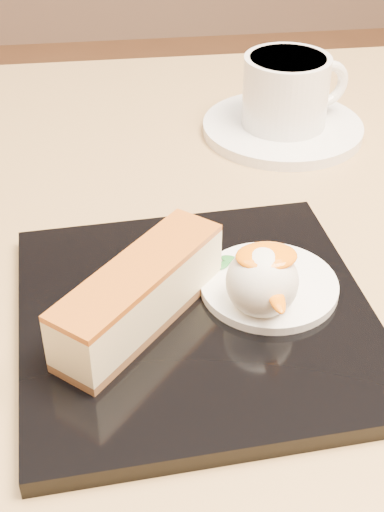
{
  "coord_description": "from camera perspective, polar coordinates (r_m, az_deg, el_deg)",
  "views": [
    {
      "loc": [
        -0.08,
        -0.4,
        1.03
      ],
      "look_at": [
        -0.03,
        -0.04,
        0.76
      ],
      "focal_mm": 50.0,
      "sensor_mm": 36.0,
      "label": 1
    }
  ],
  "objects": [
    {
      "name": "table",
      "position": [
        0.62,
        2.34,
        -11.99
      ],
      "size": [
        0.8,
        0.8,
        0.72
      ],
      "color": "black",
      "rests_on": "ground"
    },
    {
      "name": "dessert_plate",
      "position": [
        0.45,
        0.33,
        -4.94
      ],
      "size": [
        0.23,
        0.23,
        0.01
      ],
      "primitive_type": "cube",
      "rotation": [
        0.0,
        0.0,
        0.06
      ],
      "color": "black",
      "rests_on": "table"
    },
    {
      "name": "cheesecake",
      "position": [
        0.43,
        -4.2,
        -3.08
      ],
      "size": [
        0.11,
        0.12,
        0.04
      ],
      "rotation": [
        0.0,
        0.0,
        0.85
      ],
      "color": "brown",
      "rests_on": "dessert_plate"
    },
    {
      "name": "cream_smear",
      "position": [
        0.47,
        6.17,
        -2.36
      ],
      "size": [
        0.09,
        0.09,
        0.01
      ],
      "primitive_type": "cylinder",
      "color": "white",
      "rests_on": "dessert_plate"
    },
    {
      "name": "ice_cream_scoop",
      "position": [
        0.44,
        5.63,
        -2.04
      ],
      "size": [
        0.04,
        0.04,
        0.04
      ],
      "primitive_type": "sphere",
      "color": "white",
      "rests_on": "cream_smear"
    },
    {
      "name": "mango_sauce",
      "position": [
        0.43,
        5.97,
        -0.01
      ],
      "size": [
        0.04,
        0.03,
        0.01
      ],
      "primitive_type": "ellipsoid",
      "color": "orange",
      "rests_on": "ice_cream_scoop"
    },
    {
      "name": "mint_sprig",
      "position": [
        0.48,
        2.15,
        -0.46
      ],
      "size": [
        0.03,
        0.02,
        0.0
      ],
      "color": "#287B2F",
      "rests_on": "cream_smear"
    },
    {
      "name": "saucer",
      "position": [
        0.69,
        7.25,
        10.12
      ],
      "size": [
        0.15,
        0.15,
        0.01
      ],
      "primitive_type": "cylinder",
      "color": "white",
      "rests_on": "table"
    },
    {
      "name": "coffee_cup",
      "position": [
        0.67,
        7.66,
        13.06
      ],
      "size": [
        0.1,
        0.08,
        0.06
      ],
      "rotation": [
        0.0,
        0.0,
        0.26
      ],
      "color": "white",
      "rests_on": "saucer"
    }
  ]
}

